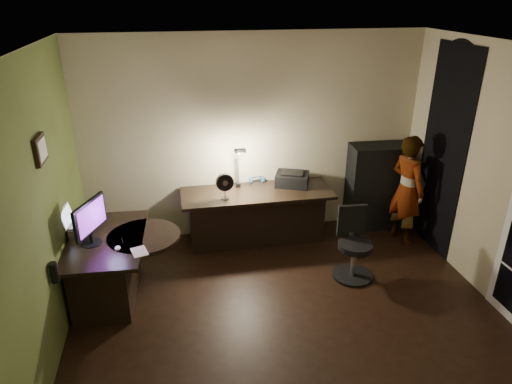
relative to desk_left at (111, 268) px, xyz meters
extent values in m
cube|color=black|center=(1.83, -0.75, -0.37)|extent=(4.50, 4.00, 0.01)
cube|color=silver|center=(1.83, -0.75, 2.34)|extent=(4.50, 4.00, 0.01)
cube|color=#B8AD88|center=(1.83, 1.26, 0.98)|extent=(4.50, 0.01, 2.70)
cube|color=#B8AD88|center=(1.83, -2.75, 0.98)|extent=(4.50, 0.01, 2.70)
cube|color=#B8AD88|center=(-0.42, -0.75, 0.98)|extent=(0.01, 4.00, 2.70)
cube|color=#B8AD88|center=(4.08, -0.75, 0.98)|extent=(0.01, 4.00, 2.70)
cube|color=#50612B|center=(-0.41, -0.75, 0.98)|extent=(0.00, 4.00, 2.70)
cube|color=black|center=(4.07, 0.40, 0.93)|extent=(0.01, 0.90, 2.60)
cube|color=black|center=(-0.39, -0.30, 1.48)|extent=(0.04, 0.30, 0.25)
cube|color=black|center=(0.00, 0.00, 0.00)|extent=(0.84, 1.31, 0.73)
cube|color=black|center=(1.80, 0.88, 0.00)|extent=(1.97, 0.69, 0.74)
cube|color=black|center=(3.55, 1.03, 0.24)|extent=(0.83, 0.45, 1.22)
cube|color=silver|center=(-0.28, 0.16, 0.41)|extent=(0.30, 0.27, 0.11)
cube|color=silver|center=(-0.24, 0.16, 0.58)|extent=(0.36, 0.34, 0.22)
cube|color=black|center=(-0.13, -0.07, 0.53)|extent=(0.31, 0.53, 0.35)
ellipsoid|color=silver|center=(0.14, -0.24, 0.37)|extent=(0.08, 0.10, 0.03)
cube|color=black|center=(0.53, 0.14, 0.36)|extent=(0.10, 0.15, 0.01)
cube|color=black|center=(0.17, -0.08, 0.36)|extent=(0.04, 0.13, 0.01)
cylinder|color=black|center=(-0.36, -0.71, 0.46)|extent=(0.08, 0.08, 0.20)
cube|color=silver|center=(0.36, -0.33, 0.36)|extent=(0.20, 0.24, 0.01)
cube|color=black|center=(1.37, 0.75, 0.54)|extent=(0.23, 0.14, 0.34)
cube|color=#255E9F|center=(1.86, 1.19, 0.42)|extent=(0.22, 0.12, 0.10)
cube|color=black|center=(2.31, 1.02, 0.46)|extent=(0.52, 0.47, 0.19)
cube|color=black|center=(1.59, 1.08, 0.69)|extent=(0.18, 0.30, 0.64)
cube|color=black|center=(2.77, -0.15, 0.06)|extent=(0.51, 0.51, 0.85)
imported|color=#D8A88C|center=(3.75, 0.58, 0.37)|extent=(0.48, 0.60, 1.48)
camera|label=1|loc=(0.78, -4.44, 2.79)|focal=32.00mm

